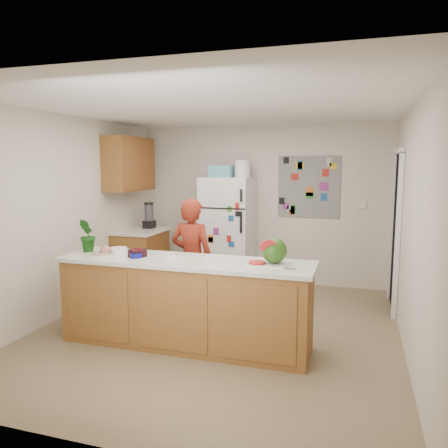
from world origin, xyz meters
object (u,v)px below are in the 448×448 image
(refrigerator, at_px, (228,232))
(watermelon, at_px, (274,251))
(cherry_bowl, at_px, (138,253))
(person, at_px, (192,260))

(refrigerator, bearing_deg, watermelon, -63.13)
(cherry_bowl, bearing_deg, person, 65.42)
(watermelon, xyz_separation_m, cherry_bowl, (-1.47, -0.06, -0.10))
(refrigerator, relative_size, cherry_bowl, 8.32)
(person, distance_m, cherry_bowl, 0.83)
(refrigerator, height_order, watermelon, refrigerator)
(watermelon, height_order, cherry_bowl, watermelon)
(watermelon, bearing_deg, cherry_bowl, -177.82)
(refrigerator, xyz_separation_m, watermelon, (1.18, -2.32, 0.21))
(person, relative_size, watermelon, 6.00)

